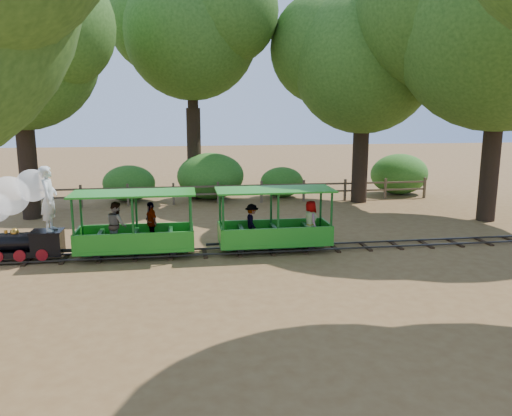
{
  "coord_description": "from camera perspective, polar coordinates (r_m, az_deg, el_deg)",
  "views": [
    {
      "loc": [
        -2.61,
        -14.37,
        4.24
      ],
      "look_at": [
        -0.38,
        0.5,
        1.25
      ],
      "focal_mm": 35.0,
      "sensor_mm": 36.0,
      "label": 1
    }
  ],
  "objects": [
    {
      "name": "oak_nc",
      "position": [
        24.24,
        -7.52,
        19.99
      ],
      "size": [
        7.63,
        6.72,
        10.72
      ],
      "color": "#2D2116",
      "rests_on": "ground"
    },
    {
      "name": "oak_ne",
      "position": [
        23.52,
        12.14,
        16.88
      ],
      "size": [
        7.97,
        7.02,
        9.51
      ],
      "color": "#2D2116",
      "rests_on": "ground"
    },
    {
      "name": "oak_e",
      "position": [
        21.24,
        26.24,
        19.53
      ],
      "size": [
        9.77,
        8.6,
        11.2
      ],
      "color": "#2D2116",
      "rests_on": "ground"
    },
    {
      "name": "ground",
      "position": [
        15.2,
        1.71,
        -4.95
      ],
      "size": [
        90.0,
        90.0,
        0.0
      ],
      "primitive_type": "plane",
      "color": "olive",
      "rests_on": "ground"
    },
    {
      "name": "shrub_west",
      "position": [
        24.03,
        -14.32,
        2.76
      ],
      "size": [
        2.42,
        1.86,
        1.68
      ],
      "primitive_type": "ellipsoid",
      "color": "#2D6B1E",
      "rests_on": "ground"
    },
    {
      "name": "fence",
      "position": [
        22.81,
        -1.85,
        2.0
      ],
      "size": [
        18.1,
        0.1,
        1.0
      ],
      "color": "brown",
      "rests_on": "ground"
    },
    {
      "name": "carriage_rear",
      "position": [
        15.0,
        2.3,
        -2.12
      ],
      "size": [
        3.49,
        1.42,
        1.81
      ],
      "color": "#23891E",
      "rests_on": "track"
    },
    {
      "name": "locomotive",
      "position": [
        15.35,
        -25.38,
        -0.01
      ],
      "size": [
        2.3,
        1.08,
        2.75
      ],
      "color": "black",
      "rests_on": "ground"
    },
    {
      "name": "shrub_east",
      "position": [
        26.24,
        16.06,
        3.75
      ],
      "size": [
        2.94,
        2.26,
        2.04
      ],
      "primitive_type": "ellipsoid",
      "color": "#2D6B1E",
      "rests_on": "ground"
    },
    {
      "name": "track",
      "position": [
        15.18,
        1.71,
        -4.7
      ],
      "size": [
        22.0,
        1.0,
        0.1
      ],
      "color": "#3F3D3A",
      "rests_on": "ground"
    },
    {
      "name": "oak_nw",
      "position": [
        21.42,
        -25.67,
        16.73
      ],
      "size": [
        7.42,
        6.53,
        9.35
      ],
      "color": "#2D2116",
      "rests_on": "ground"
    },
    {
      "name": "shrub_mid_e",
      "position": [
        24.41,
        2.97,
        2.97
      ],
      "size": [
        2.13,
        1.63,
        1.47
      ],
      "primitive_type": "ellipsoid",
      "color": "#2D6B1E",
      "rests_on": "ground"
    },
    {
      "name": "carriage_front",
      "position": [
        14.84,
        -13.82,
        -2.48
      ],
      "size": [
        3.49,
        1.42,
        1.81
      ],
      "color": "#23891E",
      "rests_on": "track"
    },
    {
      "name": "shrub_mid_w",
      "position": [
        23.91,
        -5.2,
        3.66
      ],
      "size": [
        3.19,
        2.45,
        2.21
      ],
      "primitive_type": "ellipsoid",
      "color": "#2D6B1E",
      "rests_on": "ground"
    }
  ]
}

